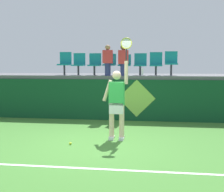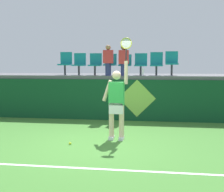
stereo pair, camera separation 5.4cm
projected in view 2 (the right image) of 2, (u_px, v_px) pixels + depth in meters
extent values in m
plane|color=#3D752D|center=(97.00, 144.00, 7.34)|extent=(40.00, 40.00, 0.00)
cube|color=#0F4223|center=(115.00, 100.00, 10.51)|extent=(12.15, 0.20, 1.41)
cube|color=#56565B|center=(120.00, 76.00, 11.78)|extent=(12.15, 2.83, 0.12)
cube|color=white|center=(78.00, 168.00, 5.65)|extent=(10.93, 0.08, 0.01)
cube|color=white|center=(111.00, 138.00, 7.82)|extent=(0.13, 0.26, 0.08)
cube|color=white|center=(121.00, 138.00, 7.78)|extent=(0.13, 0.26, 0.08)
cylinder|color=beige|center=(111.00, 122.00, 7.78)|extent=(0.13, 0.13, 0.90)
cylinder|color=beige|center=(122.00, 123.00, 7.73)|extent=(0.13, 0.13, 0.90)
cube|color=white|center=(117.00, 108.00, 7.72)|extent=(0.37, 0.23, 0.28)
cube|color=green|center=(117.00, 94.00, 7.68)|extent=(0.39, 0.23, 0.58)
sphere|color=beige|center=(117.00, 75.00, 7.63)|extent=(0.22, 0.22, 0.22)
cylinder|color=beige|center=(107.00, 91.00, 7.72)|extent=(0.26, 0.10, 0.55)
cylinder|color=beige|center=(126.00, 73.00, 7.58)|extent=(0.09, 0.09, 0.58)
cylinder|color=black|center=(126.00, 55.00, 7.54)|extent=(0.03, 0.03, 0.30)
torus|color=gold|center=(126.00, 43.00, 7.51)|extent=(0.28, 0.03, 0.28)
ellipsoid|color=silver|center=(126.00, 43.00, 7.51)|extent=(0.24, 0.02, 0.24)
sphere|color=#D1E533|center=(70.00, 143.00, 7.30)|extent=(0.07, 0.07, 0.07)
cylinder|color=white|center=(143.00, 72.00, 10.37)|extent=(0.07, 0.07, 0.25)
cylinder|color=#38383D|center=(65.00, 70.00, 11.20)|extent=(0.07, 0.07, 0.36)
cube|color=#147F89|center=(65.00, 65.00, 11.18)|extent=(0.44, 0.42, 0.05)
cube|color=#147F89|center=(66.00, 58.00, 11.34)|extent=(0.44, 0.04, 0.44)
cylinder|color=#38383D|center=(79.00, 71.00, 11.12)|extent=(0.07, 0.07, 0.33)
cube|color=#147F89|center=(79.00, 65.00, 11.10)|extent=(0.44, 0.42, 0.05)
cube|color=#147F89|center=(80.00, 59.00, 11.27)|extent=(0.44, 0.04, 0.42)
cylinder|color=#38383D|center=(95.00, 71.00, 11.04)|extent=(0.07, 0.07, 0.33)
cube|color=#147F89|center=(95.00, 65.00, 11.02)|extent=(0.44, 0.42, 0.05)
cube|color=#147F89|center=(96.00, 59.00, 11.18)|extent=(0.44, 0.04, 0.42)
cylinder|color=#38383D|center=(110.00, 70.00, 10.96)|extent=(0.07, 0.07, 0.35)
cube|color=#147F89|center=(110.00, 65.00, 10.93)|extent=(0.44, 0.42, 0.05)
cube|color=#147F89|center=(111.00, 59.00, 11.10)|extent=(0.44, 0.04, 0.38)
cylinder|color=#38383D|center=(125.00, 71.00, 10.88)|extent=(0.07, 0.07, 0.34)
cube|color=#147F89|center=(125.00, 65.00, 10.86)|extent=(0.44, 0.42, 0.05)
cube|color=#147F89|center=(125.00, 60.00, 11.02)|extent=(0.44, 0.04, 0.36)
cylinder|color=#38383D|center=(141.00, 71.00, 10.80)|extent=(0.07, 0.07, 0.32)
cube|color=#147F89|center=(141.00, 66.00, 10.78)|extent=(0.44, 0.42, 0.05)
cube|color=#147F89|center=(141.00, 59.00, 10.94)|extent=(0.44, 0.04, 0.41)
cylinder|color=#38383D|center=(156.00, 71.00, 10.72)|extent=(0.07, 0.07, 0.32)
cube|color=#147F89|center=(156.00, 66.00, 10.70)|extent=(0.44, 0.42, 0.05)
cube|color=#147F89|center=(157.00, 59.00, 10.86)|extent=(0.44, 0.04, 0.45)
cylinder|color=#38383D|center=(172.00, 70.00, 10.64)|extent=(0.07, 0.07, 0.38)
cube|color=#147F89|center=(172.00, 64.00, 10.61)|extent=(0.44, 0.42, 0.05)
cube|color=#147F89|center=(172.00, 57.00, 10.78)|extent=(0.44, 0.04, 0.43)
cylinder|color=navy|center=(124.00, 70.00, 10.50)|extent=(0.20, 0.20, 0.41)
cube|color=red|center=(124.00, 57.00, 10.46)|extent=(0.34, 0.20, 0.47)
sphere|color=brown|center=(124.00, 47.00, 10.42)|extent=(0.21, 0.21, 0.21)
cylinder|color=navy|center=(108.00, 69.00, 10.57)|extent=(0.20, 0.20, 0.43)
cube|color=red|center=(108.00, 57.00, 10.53)|extent=(0.34, 0.20, 0.46)
sphere|color=#A87A56|center=(108.00, 47.00, 10.49)|extent=(0.18, 0.18, 0.18)
cube|color=#0F4223|center=(137.00, 121.00, 10.37)|extent=(0.90, 0.01, 0.00)
plane|color=#8CC64C|center=(137.00, 98.00, 10.29)|extent=(1.27, 0.00, 1.27)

